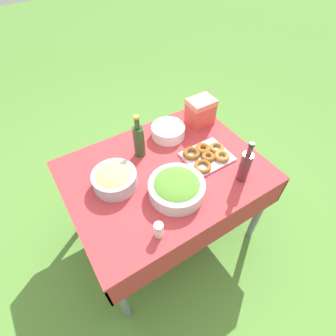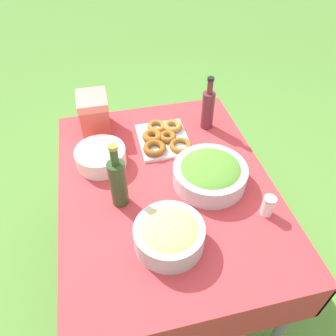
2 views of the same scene
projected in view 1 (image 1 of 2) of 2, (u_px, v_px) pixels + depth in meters
The scene contains 10 objects.
ground_plane at pixel (166, 229), 2.23m from camera, with size 14.00×14.00×0.00m, color #568C38.
picnic_table at pixel (165, 180), 1.74m from camera, with size 1.24×0.95×0.75m.
salad_bowl at pixel (177, 187), 1.50m from camera, with size 0.33×0.33×0.11m.
pasta_bowl at pixel (115, 178), 1.54m from camera, with size 0.27×0.27×0.12m.
donut_platter at pixel (207, 155), 1.72m from camera, with size 0.31×0.29×0.05m.
plate_stack at pixel (168, 131), 1.86m from camera, with size 0.24×0.24×0.08m.
olive_oil_bottle at pixel (139, 140), 1.67m from camera, with size 0.07×0.07×0.31m.
wine_bottle at pixel (245, 166), 1.54m from camera, with size 0.07×0.07×0.29m.
cooler_box at pixel (200, 111), 1.92m from camera, with size 0.19×0.15×0.20m.
salt_shaker at pixel (159, 230), 1.33m from camera, with size 0.05×0.05×0.09m.
Camera 1 is at (-0.58, -0.95, 2.00)m, focal length 28.00 mm.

